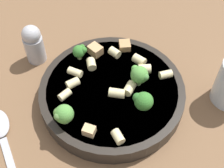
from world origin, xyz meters
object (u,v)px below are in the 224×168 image
object	(u,v)px
rigatoni_1	(65,95)
rigatoni_4	(116,94)
rigatoni_0	(118,137)
rigatoni_8	(144,69)
broccoli_floret_2	(143,101)
rigatoni_10	(139,60)
rigatoni_5	(73,83)
pasta_bowl	(112,92)
rigatoni_7	(166,74)
rigatoni_6	(130,88)
spoon	(2,135)
broccoli_floret_1	(139,75)
rigatoni_2	(115,53)
broccoli_floret_3	(63,114)
pepper_shaker	(34,44)
chicken_chunk_2	(95,50)
rigatoni_9	(75,72)
chicken_chunk_0	(89,131)
rigatoni_3	(91,64)
broccoli_floret_0	(80,51)
chicken_chunk_1	(125,45)

from	to	relation	value
rigatoni_1	rigatoni_4	size ratio (longest dim) A/B	0.82
rigatoni_0	rigatoni_8	xyz separation A→B (m)	(0.10, -0.10, 0.00)
broccoli_floret_2	rigatoni_10	size ratio (longest dim) A/B	1.59
broccoli_floret_2	rigatoni_5	xyz separation A→B (m)	(0.09, 0.09, -0.01)
pasta_bowl	rigatoni_7	bearing A→B (deg)	-100.08
rigatoni_5	rigatoni_6	bearing A→B (deg)	-120.81
rigatoni_10	spoon	distance (m)	0.27
broccoli_floret_1	rigatoni_2	size ratio (longest dim) A/B	1.98
broccoli_floret_3	rigatoni_8	bearing A→B (deg)	-76.19
pasta_bowl	rigatoni_8	size ratio (longest dim) A/B	11.56
rigatoni_2	rigatoni_6	distance (m)	0.09
pepper_shaker	rigatoni_4	bearing A→B (deg)	-151.22
rigatoni_1	chicken_chunk_2	size ratio (longest dim) A/B	0.89
rigatoni_2	rigatoni_6	xyz separation A→B (m)	(-0.09, 0.01, 0.00)
rigatoni_6	rigatoni_10	xyz separation A→B (m)	(0.05, -0.04, 0.00)
rigatoni_6	rigatoni_9	xyz separation A→B (m)	(0.07, 0.07, -0.00)
chicken_chunk_0	pepper_shaker	bearing A→B (deg)	7.16
rigatoni_3	pepper_shaker	size ratio (longest dim) A/B	0.25
broccoli_floret_0	rigatoni_8	world-z (taller)	broccoli_floret_0
rigatoni_9	spoon	xyz separation A→B (m)	(-0.05, 0.15, -0.03)
pepper_shaker	rigatoni_9	bearing A→B (deg)	-153.78
broccoli_floret_2	rigatoni_9	world-z (taller)	broccoli_floret_2
rigatoni_6	rigatoni_8	xyz separation A→B (m)	(0.03, -0.04, 0.00)
rigatoni_5	chicken_chunk_1	distance (m)	0.13
rigatoni_5	pepper_shaker	bearing A→B (deg)	16.67
rigatoni_3	rigatoni_10	distance (m)	0.09
broccoli_floret_1	rigatoni_7	xyz separation A→B (m)	(-0.01, -0.05, -0.02)
broccoli_floret_1	rigatoni_4	bearing A→B (deg)	99.77
broccoli_floret_2	rigatoni_0	distance (m)	0.07
broccoli_floret_2	rigatoni_0	bearing A→B (deg)	120.50
chicken_chunk_1	rigatoni_6	bearing A→B (deg)	158.78
rigatoni_5	chicken_chunk_2	xyz separation A→B (m)	(0.06, -0.07, 0.00)
broccoli_floret_0	rigatoni_3	world-z (taller)	broccoli_floret_0
rigatoni_7	rigatoni_8	xyz separation A→B (m)	(0.03, 0.03, 0.00)
broccoli_floret_1	chicken_chunk_0	size ratio (longest dim) A/B	2.16
broccoli_floret_1	rigatoni_1	size ratio (longest dim) A/B	1.84
broccoli_floret_2	rigatoni_7	world-z (taller)	broccoli_floret_2
broccoli_floret_3	chicken_chunk_2	size ratio (longest dim) A/B	1.50
rigatoni_3	pepper_shaker	xyz separation A→B (m)	(0.09, 0.08, 0.00)
rigatoni_0	chicken_chunk_0	bearing A→B (deg)	52.40
broccoli_floret_3	rigatoni_10	distance (m)	0.18
rigatoni_0	pepper_shaker	size ratio (longest dim) A/B	0.26
pepper_shaker	rigatoni_0	bearing A→B (deg)	-165.54
pepper_shaker	broccoli_floret_1	bearing A→B (deg)	-139.01
rigatoni_4	pasta_bowl	bearing A→B (deg)	-5.79
rigatoni_9	rigatoni_10	bearing A→B (deg)	-100.58
rigatoni_9	chicken_chunk_2	xyz separation A→B (m)	(0.03, -0.05, 0.00)
rigatoni_8	chicken_chunk_0	bearing A→B (deg)	119.09
rigatoni_5	rigatoni_8	distance (m)	0.13
broccoli_floret_0	rigatoni_4	world-z (taller)	broccoli_floret_0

